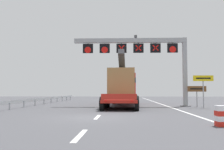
{
  "coord_description": "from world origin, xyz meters",
  "views": [
    {
      "loc": [
        1.66,
        -14.82,
        1.53
      ],
      "look_at": [
        0.66,
        10.44,
        3.12
      ],
      "focal_mm": 40.96,
      "sensor_mm": 36.0,
      "label": 1
    }
  ],
  "objects_px": {
    "overhead_lane_gantry": "(143,51)",
    "heavy_haul_truck_red": "(124,87)",
    "tourist_info_sign_brown": "(197,91)",
    "exit_sign_yellow": "(203,83)"
  },
  "relations": [
    {
      "from": "overhead_lane_gantry",
      "to": "heavy_haul_truck_red",
      "type": "bearing_deg",
      "value": 148.29
    },
    {
      "from": "overhead_lane_gantry",
      "to": "tourist_info_sign_brown",
      "type": "bearing_deg",
      "value": -8.55
    },
    {
      "from": "overhead_lane_gantry",
      "to": "tourist_info_sign_brown",
      "type": "height_order",
      "value": "overhead_lane_gantry"
    },
    {
      "from": "overhead_lane_gantry",
      "to": "exit_sign_yellow",
      "type": "relative_size",
      "value": 4.01
    },
    {
      "from": "tourist_info_sign_brown",
      "to": "overhead_lane_gantry",
      "type": "bearing_deg",
      "value": 171.45
    },
    {
      "from": "heavy_haul_truck_red",
      "to": "overhead_lane_gantry",
      "type": "bearing_deg",
      "value": -31.71
    },
    {
      "from": "heavy_haul_truck_red",
      "to": "exit_sign_yellow",
      "type": "relative_size",
      "value": 4.85
    },
    {
      "from": "overhead_lane_gantry",
      "to": "heavy_haul_truck_red",
      "type": "height_order",
      "value": "overhead_lane_gantry"
    },
    {
      "from": "heavy_haul_truck_red",
      "to": "tourist_info_sign_brown",
      "type": "relative_size",
      "value": 7.03
    },
    {
      "from": "exit_sign_yellow",
      "to": "tourist_info_sign_brown",
      "type": "bearing_deg",
      "value": 89.56
    }
  ]
}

